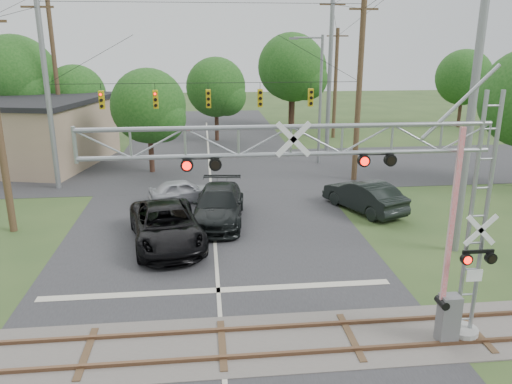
{
  "coord_description": "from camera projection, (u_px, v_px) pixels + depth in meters",
  "views": [
    {
      "loc": [
        -0.37,
        -11.13,
        8.86
      ],
      "look_at": [
        1.62,
        7.5,
        3.17
      ],
      "focal_mm": 35.0,
      "sensor_mm": 36.0,
      "label": 1
    }
  ],
  "objects": [
    {
      "name": "road_main",
      "position": [
        215.0,
        244.0,
        22.71
      ],
      "size": [
        14.0,
        90.0,
        0.02
      ],
      "primitive_type": "cube",
      "color": "#2B2B2E",
      "rests_on": "ground"
    },
    {
      "name": "road_cross",
      "position": [
        210.0,
        169.0,
        36.03
      ],
      "size": [
        90.0,
        12.0,
        0.02
      ],
      "primitive_type": "cube",
      "color": "#2B2B2E",
      "rests_on": "ground"
    },
    {
      "name": "railroad_track",
      "position": [
        222.0,
        345.0,
        15.1
      ],
      "size": [
        90.0,
        3.2,
        0.17
      ],
      "color": "#544D49",
      "rests_on": "ground"
    },
    {
      "name": "crossing_gantry",
      "position": [
        366.0,
        197.0,
        13.8
      ],
      "size": [
        11.64,
        0.97,
        7.6
      ],
      "color": "gray",
      "rests_on": "ground"
    },
    {
      "name": "traffic_signal_span",
      "position": [
        224.0,
        94.0,
        30.67
      ],
      "size": [
        19.34,
        0.36,
        11.5
      ],
      "color": "gray",
      "rests_on": "ground"
    },
    {
      "name": "pickup_black",
      "position": [
        166.0,
        226.0,
        22.45
      ],
      "size": [
        4.08,
        6.82,
        1.77
      ],
      "primitive_type": "imported",
      "rotation": [
        0.0,
        0.0,
        0.19
      ],
      "color": "black",
      "rests_on": "ground"
    },
    {
      "name": "car_dark",
      "position": [
        219.0,
        205.0,
        25.27
      ],
      "size": [
        3.1,
        6.25,
        1.75
      ],
      "primitive_type": "imported",
      "rotation": [
        0.0,
        0.0,
        -0.11
      ],
      "color": "black",
      "rests_on": "ground"
    },
    {
      "name": "sedan_silver",
      "position": [
        183.0,
        191.0,
        28.47
      ],
      "size": [
        4.14,
        2.53,
        1.32
      ],
      "primitive_type": "imported",
      "rotation": [
        0.0,
        0.0,
        1.84
      ],
      "color": "#B0B1B8",
      "rests_on": "ground"
    },
    {
      "name": "suv_dark",
      "position": [
        364.0,
        196.0,
        26.92
      ],
      "size": [
        3.69,
        5.4,
        1.68
      ],
      "primitive_type": "imported",
      "rotation": [
        0.0,
        0.0,
        3.55
      ],
      "color": "black",
      "rests_on": "ground"
    },
    {
      "name": "streetlight",
      "position": [
        318.0,
        94.0,
        36.2
      ],
      "size": [
        2.47,
        0.26,
        9.28
      ],
      "color": "gray",
      "rests_on": "ground"
    },
    {
      "name": "utility_poles",
      "position": [
        242.0,
        83.0,
        32.79
      ],
      "size": [
        25.41,
        27.15,
        14.06
      ],
      "color": "#44331F",
      "rests_on": "ground"
    },
    {
      "name": "treeline",
      "position": [
        231.0,
        79.0,
        43.89
      ],
      "size": [
        55.6,
        30.46,
        9.74
      ],
      "color": "#3B251B",
      "rests_on": "ground"
    }
  ]
}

